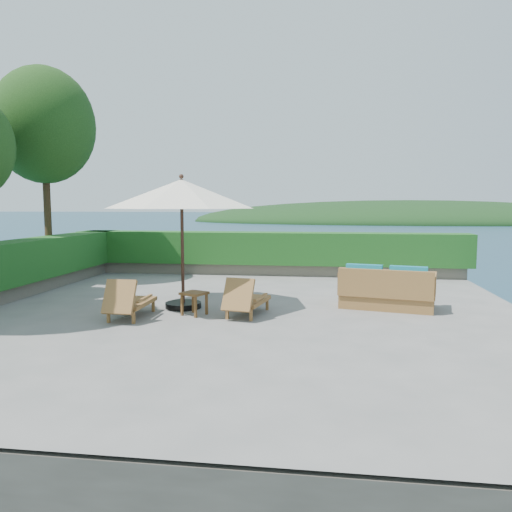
# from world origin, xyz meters

# --- Properties ---
(ground) EXTENTS (12.00, 12.00, 0.00)m
(ground) POSITION_xyz_m (0.00, 0.00, 0.00)
(ground) COLOR gray
(ground) RESTS_ON ground
(foundation) EXTENTS (12.00, 12.00, 3.00)m
(foundation) POSITION_xyz_m (0.00, 0.00, -1.55)
(foundation) COLOR #5A5347
(foundation) RESTS_ON ocean
(ocean) EXTENTS (600.00, 600.00, 0.00)m
(ocean) POSITION_xyz_m (0.00, 0.00, -3.00)
(ocean) COLOR #17344A
(ocean) RESTS_ON ground
(offshore_island) EXTENTS (126.00, 57.60, 12.60)m
(offshore_island) POSITION_xyz_m (25.00, 140.00, -3.00)
(offshore_island) COLOR black
(offshore_island) RESTS_ON ocean
(planter_wall_far) EXTENTS (12.00, 0.60, 0.36)m
(planter_wall_far) POSITION_xyz_m (0.00, 5.60, 0.18)
(planter_wall_far) COLOR slate
(planter_wall_far) RESTS_ON ground
(hedge_far) EXTENTS (12.40, 0.90, 1.00)m
(hedge_far) POSITION_xyz_m (0.00, 5.60, 0.85)
(hedge_far) COLOR #184313
(hedge_far) RESTS_ON planter_wall_far
(tree_far) EXTENTS (2.80, 2.80, 6.03)m
(tree_far) POSITION_xyz_m (-6.00, 3.20, 4.40)
(tree_far) COLOR #432B1A
(tree_far) RESTS_ON ground
(patio_umbrella) EXTENTS (3.72, 3.72, 2.87)m
(patio_umbrella) POSITION_xyz_m (-1.22, 0.28, 2.43)
(patio_umbrella) COLOR black
(patio_umbrella) RESTS_ON ground
(lounge_left) EXTENTS (0.66, 1.44, 0.83)m
(lounge_left) POSITION_xyz_m (-1.99, -0.83, 0.35)
(lounge_left) COLOR brown
(lounge_left) RESTS_ON ground
(lounge_right) EXTENTS (0.83, 1.50, 0.82)m
(lounge_right) POSITION_xyz_m (0.25, -0.30, 0.34)
(lounge_right) COLOR brown
(lounge_right) RESTS_ON ground
(side_table) EXTENTS (0.59, 0.59, 0.47)m
(side_table) POSITION_xyz_m (-0.80, -0.37, 0.39)
(side_table) COLOR brown
(side_table) RESTS_ON ground
(wicker_loveseat) EXTENTS (2.15, 1.42, 0.97)m
(wicker_loveseat) POSITION_xyz_m (3.14, 0.84, 0.38)
(wicker_loveseat) COLOR brown
(wicker_loveseat) RESTS_ON ground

